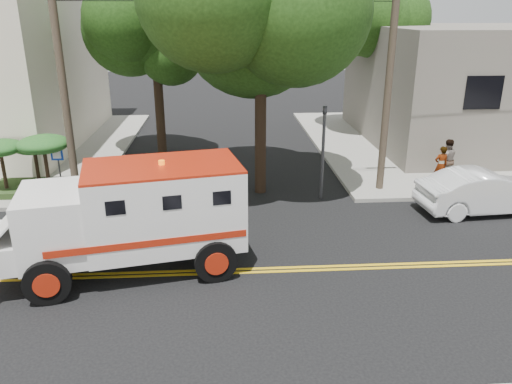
{
  "coord_description": "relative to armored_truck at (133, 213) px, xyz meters",
  "views": [
    {
      "loc": [
        0.06,
        -12.39,
        6.87
      ],
      "look_at": [
        1.03,
        2.07,
        1.6
      ],
      "focal_mm": 35.0,
      "sensor_mm": 36.0,
      "label": 1
    }
  ],
  "objects": [
    {
      "name": "ground",
      "position": [
        2.44,
        -0.32,
        -1.72
      ],
      "size": [
        100.0,
        100.0,
        0.0
      ],
      "primitive_type": "plane",
      "color": "black",
      "rests_on": "ground"
    },
    {
      "name": "sidewalk_ne",
      "position": [
        15.94,
        13.18,
        -1.64
      ],
      "size": [
        17.0,
        17.0,
        0.15
      ],
      "primitive_type": "cube",
      "color": "gray",
      "rests_on": "ground"
    },
    {
      "name": "building_right",
      "position": [
        17.44,
        13.68,
        1.43
      ],
      "size": [
        14.0,
        12.0,
        6.0
      ],
      "primitive_type": "cube",
      "color": "#6B685C",
      "rests_on": "sidewalk_ne"
    },
    {
      "name": "utility_pole_left",
      "position": [
        -3.16,
        5.68,
        2.78
      ],
      "size": [
        0.28,
        0.28,
        9.0
      ],
      "primitive_type": "cylinder",
      "color": "#382D23",
      "rests_on": "ground"
    },
    {
      "name": "utility_pole_right",
      "position": [
        8.74,
        5.88,
        2.78
      ],
      "size": [
        0.28,
        0.28,
        9.0
      ],
      "primitive_type": "cylinder",
      "color": "#382D23",
      "rests_on": "ground"
    },
    {
      "name": "tree_main",
      "position": [
        4.38,
        5.89,
        5.48
      ],
      "size": [
        6.08,
        5.7,
        9.85
      ],
      "color": "black",
      "rests_on": "ground"
    },
    {
      "name": "tree_left",
      "position": [
        -0.24,
        11.47,
        4.01
      ],
      "size": [
        4.48,
        4.2,
        7.7
      ],
      "color": "black",
      "rests_on": "ground"
    },
    {
      "name": "tree_right",
      "position": [
        11.29,
        15.45,
        4.38
      ],
      "size": [
        4.8,
        4.5,
        8.2
      ],
      "color": "black",
      "rests_on": "ground"
    },
    {
      "name": "traffic_signal",
      "position": [
        6.24,
        5.28,
        0.51
      ],
      "size": [
        0.15,
        0.18,
        3.6
      ],
      "color": "#3F3F42",
      "rests_on": "ground"
    },
    {
      "name": "accessibility_sign",
      "position": [
        -3.76,
        5.86,
        -0.35
      ],
      "size": [
        0.45,
        0.1,
        2.02
      ],
      "color": "#3F3F42",
      "rests_on": "ground"
    },
    {
      "name": "palm_planter",
      "position": [
        -4.99,
        6.31,
        -0.07
      ],
      "size": [
        3.52,
        2.63,
        2.36
      ],
      "color": "#1E3314",
      "rests_on": "sidewalk_nw"
    },
    {
      "name": "armored_truck",
      "position": [
        0.0,
        0.0,
        0.0
      ],
      "size": [
        6.97,
        3.71,
        3.02
      ],
      "rotation": [
        0.0,
        0.0,
        0.2
      ],
      "color": "silver",
      "rests_on": "ground"
    },
    {
      "name": "parked_sedan",
      "position": [
        11.81,
        3.48,
        -0.94
      ],
      "size": [
        4.84,
        2.02,
        1.56
      ],
      "primitive_type": "imported",
      "rotation": [
        0.0,
        0.0,
        1.65
      ],
      "color": "silver",
      "rests_on": "ground"
    },
    {
      "name": "pedestrian_a",
      "position": [
        11.33,
        6.22,
        -0.77
      ],
      "size": [
        0.63,
        0.46,
        1.6
      ],
      "primitive_type": "imported",
      "rotation": [
        0.0,
        0.0,
        3.28
      ],
      "color": "gray",
      "rests_on": "sidewalk_ne"
    },
    {
      "name": "pedestrian_b",
      "position": [
        11.78,
        6.73,
        -0.69
      ],
      "size": [
        0.89,
        0.71,
        1.76
      ],
      "primitive_type": "imported",
      "rotation": [
        0.0,
        0.0,
        3.09
      ],
      "color": "gray",
      "rests_on": "sidewalk_ne"
    }
  ]
}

